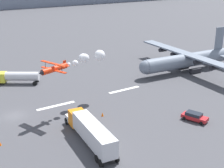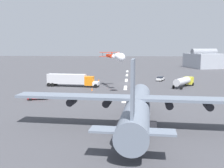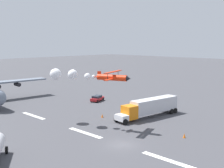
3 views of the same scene
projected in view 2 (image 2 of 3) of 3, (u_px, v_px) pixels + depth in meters
name	position (u px, v px, depth m)	size (l,w,h in m)	color
ground_plane	(126.00, 84.00, 84.91)	(440.00, 440.00, 0.00)	#424247
runway_stripe_0	(127.00, 71.00, 125.83)	(8.00, 0.90, 0.01)	white
runway_stripe_1	(127.00, 75.00, 109.46)	(8.00, 0.90, 0.01)	white
runway_stripe_2	(126.00, 80.00, 93.09)	(8.00, 0.90, 0.01)	white
runway_stripe_3	(125.00, 88.00, 76.73)	(8.00, 0.90, 0.01)	white
runway_stripe_4	(124.00, 99.00, 60.36)	(8.00, 0.90, 0.01)	white
cargo_transport_plane	(138.00, 106.00, 39.24)	(27.79, 36.36, 10.83)	slate
stunt_biplane_red	(116.00, 56.00, 70.71)	(15.90, 7.79, 2.19)	red
semi_truck_orange	(71.00, 79.00, 78.77)	(4.57, 15.83, 3.70)	silver
fuel_tanker_truck	(184.00, 81.00, 77.58)	(9.66, 7.61, 2.90)	yellow
followme_car_yellow	(38.00, 96.00, 59.99)	(3.25, 4.93, 1.52)	#B21E23
airport_staff_sedan	(160.00, 78.00, 91.68)	(4.51, 3.19, 1.52)	white
hangar_building	(204.00, 60.00, 145.03)	(22.85, 20.06, 10.51)	#9EA3AD
traffic_cone_near	(99.00, 80.00, 90.54)	(0.44, 0.44, 0.75)	orange
traffic_cone_far	(92.00, 89.00, 72.04)	(0.44, 0.44, 0.75)	orange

